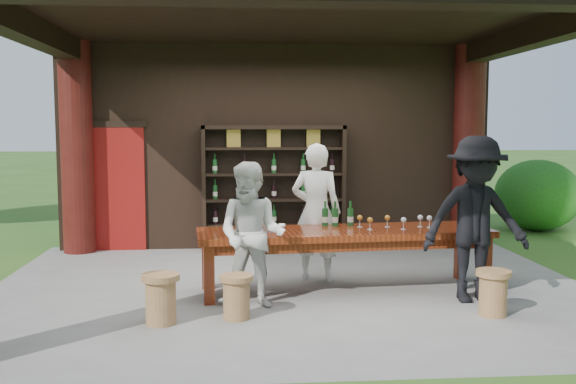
{
  "coord_description": "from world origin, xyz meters",
  "views": [
    {
      "loc": [
        -0.64,
        -7.73,
        1.99
      ],
      "look_at": [
        0.0,
        0.4,
        1.15
      ],
      "focal_mm": 40.0,
      "sensor_mm": 36.0,
      "label": 1
    }
  ],
  "objects": [
    {
      "name": "ground",
      "position": [
        0.0,
        0.0,
        0.0
      ],
      "size": [
        90.0,
        90.0,
        0.0
      ],
      "primitive_type": "plane",
      "color": "#2D5119",
      "rests_on": "ground"
    },
    {
      "name": "pavilion",
      "position": [
        -0.01,
        0.43,
        2.13
      ],
      "size": [
        7.5,
        6.0,
        3.6
      ],
      "color": "slate",
      "rests_on": "ground"
    },
    {
      "name": "wine_shelf",
      "position": [
        -0.06,
        2.45,
        1.01
      ],
      "size": [
        2.28,
        0.35,
        2.0
      ],
      "color": "black",
      "rests_on": "ground"
    },
    {
      "name": "tasting_table",
      "position": [
        0.64,
        -0.17,
        0.64
      ],
      "size": [
        3.6,
        1.2,
        0.75
      ],
      "rotation": [
        0.0,
        0.0,
        0.08
      ],
      "color": "#541D0C",
      "rests_on": "ground"
    },
    {
      "name": "stool_near_left",
      "position": [
        -0.66,
        -1.23,
        0.24
      ],
      "size": [
        0.35,
        0.35,
        0.46
      ],
      "rotation": [
        0.0,
        0.0,
        0.35
      ],
      "color": "brown",
      "rests_on": "ground"
    },
    {
      "name": "stool_near_right",
      "position": [
        2.03,
        -1.32,
        0.26
      ],
      "size": [
        0.37,
        0.37,
        0.48
      ],
      "rotation": [
        0.0,
        0.0,
        -0.4
      ],
      "color": "brown",
      "rests_on": "ground"
    },
    {
      "name": "stool_far_left",
      "position": [
        -1.42,
        -1.34,
        0.27
      ],
      "size": [
        0.39,
        0.39,
        0.51
      ],
      "rotation": [
        0.0,
        0.0,
        0.37
      ],
      "color": "brown",
      "rests_on": "ground"
    },
    {
      "name": "host",
      "position": [
        0.37,
        0.41,
        0.89
      ],
      "size": [
        0.75,
        0.61,
        1.77
      ],
      "primitive_type": "imported",
      "rotation": [
        0.0,
        0.0,
        2.82
      ],
      "color": "white",
      "rests_on": "ground"
    },
    {
      "name": "guest_woman",
      "position": [
        -0.49,
        -0.78,
        0.8
      ],
      "size": [
        0.92,
        0.8,
        1.6
      ],
      "primitive_type": "imported",
      "rotation": [
        0.0,
        0.0,
        -0.29
      ],
      "color": "silver",
      "rests_on": "ground"
    },
    {
      "name": "guest_man",
      "position": [
        2.04,
        -0.76,
        0.94
      ],
      "size": [
        1.22,
        0.71,
        1.88
      ],
      "primitive_type": "imported",
      "rotation": [
        0.0,
        0.0,
        0.01
      ],
      "color": "black",
      "rests_on": "ground"
    },
    {
      "name": "table_bottles",
      "position": [
        0.59,
        0.11,
        0.9
      ],
      "size": [
        0.4,
        0.1,
        0.31
      ],
      "color": "#194C1E",
      "rests_on": "tasting_table"
    },
    {
      "name": "table_glasses",
      "position": [
        1.27,
        -0.11,
        0.82
      ],
      "size": [
        0.91,
        0.29,
        0.15
      ],
      "color": "silver",
      "rests_on": "tasting_table"
    },
    {
      "name": "napkin_basket",
      "position": [
        -0.35,
        -0.28,
        0.82
      ],
      "size": [
        0.27,
        0.2,
        0.14
      ],
      "primitive_type": "cube",
      "rotation": [
        0.0,
        0.0,
        0.08
      ],
      "color": "#BF6672",
      "rests_on": "tasting_table"
    },
    {
      "name": "shrubs",
      "position": [
        1.53,
        0.58,
        0.55
      ],
      "size": [
        15.08,
        8.19,
        1.36
      ],
      "color": "#194C14",
      "rests_on": "ground"
    },
    {
      "name": "trees",
      "position": [
        3.41,
        1.05,
        3.37
      ],
      "size": [
        20.38,
        11.2,
        4.8
      ],
      "color": "#3F2819",
      "rests_on": "ground"
    }
  ]
}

